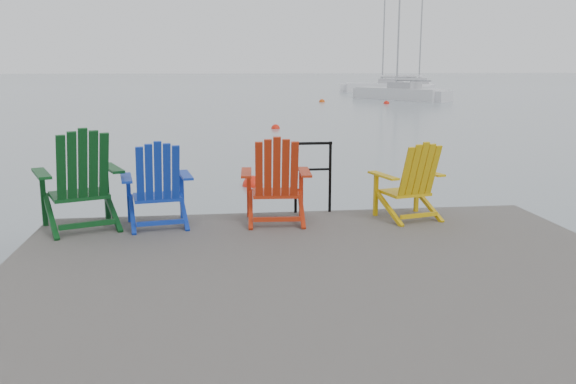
{
  "coord_description": "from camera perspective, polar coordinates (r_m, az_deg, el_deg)",
  "views": [
    {
      "loc": [
        -1.01,
        -5.0,
        2.32
      ],
      "look_at": [
        -0.12,
        2.06,
        0.85
      ],
      "focal_mm": 38.0,
      "sensor_mm": 36.0,
      "label": 1
    }
  ],
  "objects": [
    {
      "name": "ground",
      "position": [
        5.6,
        3.92,
        -12.83
      ],
      "size": [
        400.0,
        400.0,
        0.0
      ],
      "primitive_type": "plane",
      "color": "gray",
      "rests_on": "ground"
    },
    {
      "name": "dock",
      "position": [
        5.47,
        3.97,
        -9.51
      ],
      "size": [
        6.0,
        5.0,
        1.4
      ],
      "color": "#2F2C29",
      "rests_on": "ground"
    },
    {
      "name": "handrail",
      "position": [
        7.66,
        2.35,
        2.06
      ],
      "size": [
        0.48,
        0.04,
        0.9
      ],
      "color": "black",
      "rests_on": "dock"
    },
    {
      "name": "chair_green",
      "position": [
        7.22,
        -18.87,
        1.12
      ],
      "size": [
        1.1,
        1.05,
        1.14
      ],
      "rotation": [
        0.0,
        0.0,
        0.37
      ],
      "color": "#0A3914",
      "rests_on": "dock"
    },
    {
      "name": "chair_blue",
      "position": [
        7.12,
        -12.14,
        0.73
      ],
      "size": [
        0.88,
        0.82,
        0.99
      ],
      "rotation": [
        0.0,
        0.0,
        0.16
      ],
      "color": "#0F2D9C",
      "rests_on": "dock"
    },
    {
      "name": "chair_red",
      "position": [
        7.12,
        -1.13,
        1.12
      ],
      "size": [
        0.85,
        0.8,
        1.02
      ],
      "rotation": [
        0.0,
        0.0,
        -0.07
      ],
      "color": "#A7250C",
      "rests_on": "dock"
    },
    {
      "name": "chair_yellow",
      "position": [
        7.46,
        11.41,
        1.05
      ],
      "size": [
        0.87,
        0.82,
        0.94
      ],
      "rotation": [
        0.0,
        0.0,
        0.25
      ],
      "color": "#C89D0B",
      "rests_on": "dock"
    },
    {
      "name": "sailboat_near",
      "position": [
        44.35,
        10.48,
        8.96
      ],
      "size": [
        5.29,
        6.92,
        9.89
      ],
      "rotation": [
        0.0,
        0.0,
        0.56
      ],
      "color": "silver",
      "rests_on": "ground"
    },
    {
      "name": "sailboat_mid",
      "position": [
        56.96,
        12.15,
        9.46
      ],
      "size": [
        4.56,
        8.79,
        11.74
      ],
      "rotation": [
        0.0,
        0.0,
        -0.29
      ],
      "color": "white",
      "rests_on": "ground"
    },
    {
      "name": "sailboat_far",
      "position": [
        57.39,
        9.19,
        9.58
      ],
      "size": [
        7.43,
        3.43,
        10.09
      ],
      "rotation": [
        0.0,
        0.0,
        1.35
      ],
      "color": "silver",
      "rests_on": "ground"
    },
    {
      "name": "buoy_a",
      "position": [
        12.07,
        -3.32,
        0.58
      ],
      "size": [
        0.41,
        0.41,
        0.41
      ],
      "primitive_type": "sphere",
      "color": "red",
      "rests_on": "ground"
    },
    {
      "name": "buoy_b",
      "position": [
        23.22,
        -1.18,
        5.95
      ],
      "size": [
        0.33,
        0.33,
        0.33
      ],
      "primitive_type": "sphere",
      "color": "red",
      "rests_on": "ground"
    },
    {
      "name": "buoy_c",
      "position": [
        40.73,
        3.19,
        8.41
      ],
      "size": [
        0.39,
        0.39,
        0.39
      ],
      "primitive_type": "sphere",
      "color": "#CC460C",
      "rests_on": "ground"
    },
    {
      "name": "buoy_d",
      "position": [
        39.29,
        9.2,
        8.16
      ],
      "size": [
        0.38,
        0.38,
        0.38
      ],
      "primitive_type": "sphere",
      "color": "red",
      "rests_on": "ground"
    }
  ]
}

